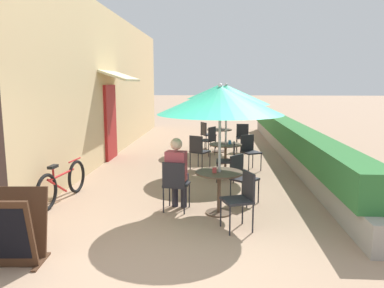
% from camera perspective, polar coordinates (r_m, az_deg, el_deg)
% --- Properties ---
extents(ground_plane, '(120.00, 120.00, 0.00)m').
position_cam_1_polar(ground_plane, '(4.63, -4.56, -18.62)').
color(ground_plane, '#9E7F66').
extents(cafe_facade_wall, '(0.98, 14.13, 4.20)m').
position_cam_1_polar(cafe_facade_wall, '(11.41, -12.44, 8.76)').
color(cafe_facade_wall, '#D6B784').
rests_on(cafe_facade_wall, ground_plane).
extents(planter_hedge, '(0.60, 13.13, 1.01)m').
position_cam_1_polar(planter_hedge, '(11.33, 14.59, 0.78)').
color(planter_hedge, gray).
rests_on(planter_hedge, ground_plane).
extents(patio_table_near, '(0.78, 0.78, 0.71)m').
position_cam_1_polar(patio_table_near, '(6.24, 4.15, -5.98)').
color(patio_table_near, brown).
rests_on(patio_table_near, ground_plane).
extents(patio_umbrella_near, '(2.03, 2.03, 2.16)m').
position_cam_1_polar(patio_umbrella_near, '(6.02, 4.31, 6.65)').
color(patio_umbrella_near, '#B7B7BC').
rests_on(patio_umbrella_near, ground_plane).
extents(cafe_chair_near_left, '(0.46, 0.46, 0.87)m').
position_cam_1_polar(cafe_chair_near_left, '(6.32, -2.56, -5.79)').
color(cafe_chair_near_left, '#232328').
rests_on(cafe_chair_near_left, ground_plane).
extents(seated_patron_near_left, '(0.38, 0.45, 1.25)m').
position_cam_1_polar(seated_patron_near_left, '(6.38, -2.30, -4.06)').
color(seated_patron_near_left, '#23232D').
rests_on(seated_patron_near_left, ground_plane).
extents(cafe_chair_near_right, '(0.51, 0.51, 0.87)m').
position_cam_1_polar(cafe_chair_near_right, '(5.62, 7.57, -7.81)').
color(cafe_chair_near_right, '#232328').
rests_on(cafe_chair_near_right, ground_plane).
extents(cafe_chair_near_back, '(0.56, 0.56, 0.87)m').
position_cam_1_polar(cafe_chair_near_back, '(6.85, 7.54, -4.67)').
color(cafe_chair_near_back, '#232328').
rests_on(cafe_chair_near_back, ground_plane).
extents(coffee_cup_near, '(0.07, 0.07, 0.09)m').
position_cam_1_polar(coffee_cup_near, '(6.12, 3.45, -3.99)').
color(coffee_cup_near, '#B73D3D').
rests_on(coffee_cup_near, patio_table_near).
extents(patio_table_mid, '(0.78, 0.78, 0.71)m').
position_cam_1_polar(patio_table_mid, '(9.01, 5.12, -1.22)').
color(patio_table_mid, brown).
rests_on(patio_table_mid, ground_plane).
extents(patio_umbrella_mid, '(2.03, 2.03, 2.16)m').
position_cam_1_polar(patio_umbrella_mid, '(8.86, 5.25, 7.50)').
color(patio_umbrella_mid, '#B7B7BC').
rests_on(patio_umbrella_mid, ground_plane).
extents(cafe_chair_mid_left, '(0.41, 0.41, 0.87)m').
position_cam_1_polar(cafe_chair_mid_left, '(8.29, 5.65, -2.18)').
color(cafe_chair_mid_left, '#232328').
rests_on(cafe_chair_mid_left, ground_plane).
extents(cafe_chair_mid_right, '(0.54, 0.54, 0.87)m').
position_cam_1_polar(cafe_chair_mid_right, '(9.45, 8.74, -0.81)').
color(cafe_chair_mid_right, '#232328').
rests_on(cafe_chair_mid_right, ground_plane).
extents(cafe_chair_mid_back, '(0.55, 0.55, 0.87)m').
position_cam_1_polar(cafe_chair_mid_back, '(9.33, 0.99, -0.84)').
color(cafe_chair_mid_back, '#232328').
rests_on(cafe_chair_mid_back, ground_plane).
extents(coffee_cup_mid, '(0.07, 0.07, 0.09)m').
position_cam_1_polar(coffee_cup_mid, '(8.97, 5.77, 0.27)').
color(coffee_cup_mid, teal).
rests_on(coffee_cup_mid, patio_table_mid).
extents(patio_table_far, '(0.78, 0.78, 0.71)m').
position_cam_1_polar(patio_table_far, '(11.82, 4.18, 1.32)').
color(patio_table_far, brown).
rests_on(patio_table_far, ground_plane).
extents(patio_umbrella_far, '(2.03, 2.03, 2.16)m').
position_cam_1_polar(patio_umbrella_far, '(11.70, 4.26, 7.96)').
color(patio_umbrella_far, '#B7B7BC').
rests_on(patio_umbrella_far, ground_plane).
extents(cafe_chair_far_left, '(0.54, 0.54, 0.87)m').
position_cam_1_polar(cafe_chair_far_left, '(12.42, 2.22, 1.72)').
color(cafe_chair_far_left, '#232328').
rests_on(cafe_chair_far_left, ground_plane).
extents(cafe_chair_far_right, '(0.55, 0.55, 0.87)m').
position_cam_1_polar(cafe_chair_far_right, '(11.16, 2.59, 0.84)').
color(cafe_chair_far_right, '#232328').
rests_on(cafe_chair_far_right, ground_plane).
extents(cafe_chair_far_back, '(0.41, 0.41, 0.87)m').
position_cam_1_polar(cafe_chair_far_back, '(11.91, 7.71, 1.31)').
color(cafe_chair_far_back, '#232328').
rests_on(cafe_chair_far_back, ground_plane).
extents(coffee_cup_far, '(0.07, 0.07, 0.09)m').
position_cam_1_polar(coffee_cup_far, '(11.73, 4.33, 2.43)').
color(coffee_cup_far, '#232328').
rests_on(coffee_cup_far, patio_table_far).
extents(bicycle_leaning, '(0.23, 1.74, 0.74)m').
position_cam_1_polar(bicycle_leaning, '(7.31, -19.13, -5.64)').
color(bicycle_leaning, black).
rests_on(bicycle_leaning, ground_plane).
extents(menu_board, '(0.69, 0.67, 0.88)m').
position_cam_1_polar(menu_board, '(5.06, -25.47, -11.60)').
color(menu_board, '#422819').
rests_on(menu_board, ground_plane).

